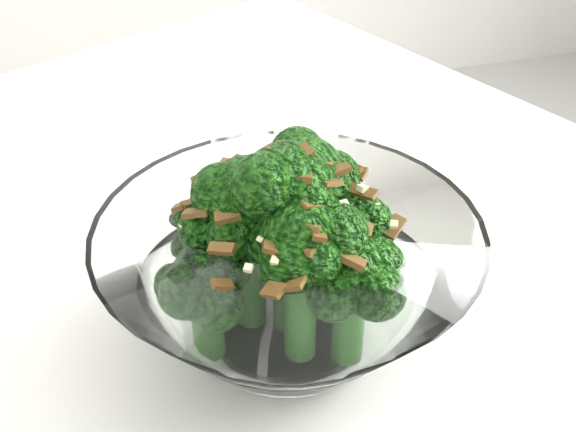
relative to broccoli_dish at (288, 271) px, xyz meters
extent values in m
cylinder|color=white|center=(0.14, 0.55, -0.45)|extent=(0.04, 0.04, 0.71)
cylinder|color=white|center=(0.00, 0.00, -0.05)|extent=(0.10, 0.10, 0.01)
cylinder|color=#225D18|center=(-0.02, 0.01, 0.00)|extent=(0.02, 0.02, 0.08)
sphere|color=#1F6012|center=(-0.02, 0.01, 0.05)|extent=(0.06, 0.06, 0.06)
cylinder|color=#225D18|center=(0.00, 0.00, 0.00)|extent=(0.02, 0.02, 0.09)
sphere|color=#1F6012|center=(0.00, 0.00, 0.06)|extent=(0.06, 0.06, 0.06)
cylinder|color=#225D18|center=(0.02, 0.02, 0.00)|extent=(0.02, 0.02, 0.09)
sphere|color=#1F6012|center=(0.02, 0.02, 0.05)|extent=(0.05, 0.05, 0.05)
cylinder|color=#225D18|center=(0.00, -0.03, -0.01)|extent=(0.02, 0.02, 0.08)
sphere|color=#1F6012|center=(0.00, -0.03, 0.05)|extent=(0.05, 0.05, 0.05)
cylinder|color=#225D18|center=(0.04, 0.00, -0.01)|extent=(0.02, 0.02, 0.06)
sphere|color=#1F6012|center=(0.04, 0.00, 0.03)|extent=(0.05, 0.05, 0.05)
cylinder|color=#225D18|center=(-0.04, 0.02, -0.02)|extent=(0.02, 0.02, 0.06)
sphere|color=#1F6012|center=(-0.04, 0.02, 0.03)|extent=(0.05, 0.05, 0.05)
cylinder|color=#225D18|center=(0.03, -0.04, -0.02)|extent=(0.02, 0.02, 0.06)
sphere|color=#1F6012|center=(0.03, -0.04, 0.02)|extent=(0.05, 0.05, 0.05)
cylinder|color=#225D18|center=(0.05, 0.03, -0.02)|extent=(0.02, 0.02, 0.05)
sphere|color=#1F6012|center=(0.05, 0.03, 0.01)|extent=(0.04, 0.04, 0.04)
cylinder|color=#225D18|center=(-0.06, -0.01, -0.02)|extent=(0.02, 0.02, 0.04)
sphere|color=#1F6012|center=(-0.06, -0.01, 0.01)|extent=(0.05, 0.05, 0.05)
cube|color=brown|center=(-0.03, 0.05, 0.05)|extent=(0.02, 0.02, 0.01)
cube|color=brown|center=(0.05, 0.03, 0.05)|extent=(0.02, 0.02, 0.01)
cube|color=brown|center=(0.00, 0.01, 0.09)|extent=(0.01, 0.01, 0.01)
cube|color=brown|center=(0.01, 0.05, 0.05)|extent=(0.02, 0.01, 0.01)
cube|color=brown|center=(-0.04, -0.01, 0.06)|extent=(0.02, 0.01, 0.01)
cube|color=brown|center=(0.05, 0.03, 0.05)|extent=(0.02, 0.02, 0.01)
cube|color=brown|center=(0.02, 0.00, 0.08)|extent=(0.02, 0.01, 0.01)
cube|color=brown|center=(-0.05, -0.04, 0.04)|extent=(0.01, 0.01, 0.01)
cube|color=brown|center=(0.03, 0.00, 0.07)|extent=(0.01, 0.01, 0.01)
cube|color=brown|center=(0.00, 0.04, 0.06)|extent=(0.02, 0.02, 0.01)
cube|color=brown|center=(0.00, -0.05, 0.05)|extent=(0.02, 0.02, 0.01)
cube|color=brown|center=(0.03, -0.04, 0.05)|extent=(0.02, 0.01, 0.01)
cube|color=brown|center=(-0.06, 0.03, 0.04)|extent=(0.01, 0.01, 0.01)
cube|color=brown|center=(0.00, -0.02, 0.08)|extent=(0.02, 0.01, 0.01)
cube|color=brown|center=(-0.03, 0.04, 0.05)|extent=(0.02, 0.02, 0.01)
cube|color=brown|center=(-0.02, 0.06, 0.05)|extent=(0.02, 0.01, 0.01)
cube|color=brown|center=(-0.03, 0.04, 0.05)|extent=(0.02, 0.01, 0.01)
cube|color=brown|center=(0.02, -0.05, 0.05)|extent=(0.02, 0.02, 0.01)
cube|color=brown|center=(0.05, 0.04, 0.05)|extent=(0.02, 0.02, 0.01)
cube|color=brown|center=(-0.05, 0.01, 0.05)|extent=(0.02, 0.02, 0.01)
cube|color=brown|center=(-0.05, 0.05, 0.04)|extent=(0.01, 0.02, 0.01)
cube|color=brown|center=(0.06, -0.02, 0.04)|extent=(0.02, 0.02, 0.01)
cube|color=brown|center=(0.04, 0.04, 0.05)|extent=(0.01, 0.02, 0.01)
cube|color=brown|center=(0.00, -0.04, 0.06)|extent=(0.02, 0.02, 0.01)
cube|color=brown|center=(-0.05, 0.03, 0.04)|extent=(0.02, 0.01, 0.01)
cube|color=brown|center=(-0.01, 0.06, 0.05)|extent=(0.02, 0.02, 0.01)
cube|color=brown|center=(-0.03, -0.06, 0.04)|extent=(0.02, 0.02, 0.01)
cube|color=brown|center=(-0.02, -0.04, 0.05)|extent=(0.02, 0.01, 0.01)
cube|color=brown|center=(0.01, 0.05, 0.05)|extent=(0.02, 0.02, 0.01)
cube|color=brown|center=(0.02, -0.02, 0.07)|extent=(0.02, 0.02, 0.01)
cube|color=brown|center=(0.00, -0.03, 0.07)|extent=(0.02, 0.01, 0.01)
cube|color=brown|center=(-0.05, -0.03, 0.05)|extent=(0.02, 0.01, 0.01)
cube|color=brown|center=(-0.01, -0.06, 0.04)|extent=(0.02, 0.02, 0.01)
cube|color=brown|center=(0.01, 0.07, 0.04)|extent=(0.01, 0.01, 0.01)
cube|color=brown|center=(0.01, -0.03, 0.07)|extent=(0.02, 0.01, 0.01)
cube|color=brown|center=(0.01, 0.00, 0.09)|extent=(0.02, 0.01, 0.01)
cube|color=brown|center=(0.00, -0.04, 0.06)|extent=(0.01, 0.02, 0.01)
cube|color=brown|center=(0.04, -0.01, 0.06)|extent=(0.02, 0.02, 0.01)
cube|color=beige|center=(0.02, 0.05, 0.05)|extent=(0.00, 0.01, 0.00)
cube|color=beige|center=(-0.02, 0.01, 0.07)|extent=(0.01, 0.01, 0.00)
cube|color=beige|center=(0.01, 0.00, 0.09)|extent=(0.00, 0.01, 0.00)
cube|color=beige|center=(-0.01, -0.01, 0.08)|extent=(0.01, 0.01, 0.00)
cube|color=beige|center=(-0.02, -0.05, 0.05)|extent=(0.01, 0.01, 0.01)
cube|color=beige|center=(0.00, 0.04, 0.06)|extent=(0.01, 0.01, 0.01)
cube|color=beige|center=(-0.03, -0.04, 0.06)|extent=(0.01, 0.01, 0.00)
cube|color=beige|center=(0.05, -0.02, 0.05)|extent=(0.01, 0.00, 0.00)
cube|color=beige|center=(0.03, -0.03, 0.06)|extent=(0.01, 0.01, 0.00)
cube|color=beige|center=(-0.06, 0.01, 0.04)|extent=(0.01, 0.01, 0.01)
cube|color=beige|center=(-0.01, 0.02, 0.07)|extent=(0.00, 0.01, 0.00)
cube|color=beige|center=(0.04, -0.01, 0.06)|extent=(0.01, 0.01, 0.01)
cube|color=beige|center=(0.06, -0.03, 0.05)|extent=(0.01, 0.01, 0.00)
cube|color=beige|center=(0.05, -0.01, 0.05)|extent=(0.01, 0.01, 0.01)
cube|color=beige|center=(-0.04, -0.05, 0.05)|extent=(0.01, 0.01, 0.00)
camera|label=1|loc=(-0.11, -0.38, 0.33)|focal=50.00mm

